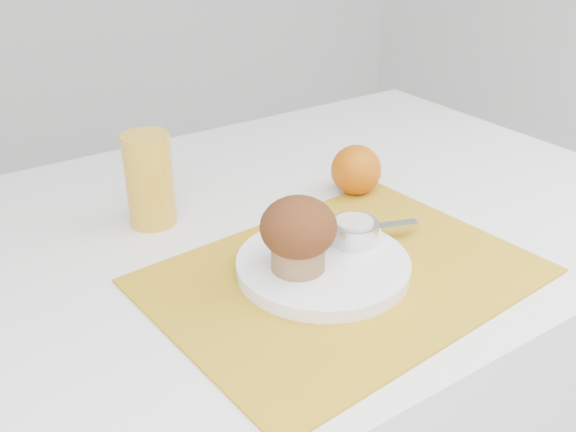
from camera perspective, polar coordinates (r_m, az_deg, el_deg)
table at (r=1.19m, az=-0.56°, el=-16.25°), size 1.20×0.80×0.75m
placemat at (r=0.83m, az=4.89°, el=-5.30°), size 0.50×0.38×0.00m
plate at (r=0.83m, az=3.13°, el=-4.40°), size 0.28×0.28×0.02m
ramekin at (r=0.86m, az=5.88°, el=-1.40°), size 0.08×0.08×0.03m
cream at (r=0.85m, az=5.93°, el=-0.57°), size 0.06×0.06×0.01m
raspberry_near at (r=0.86m, az=3.07°, el=-1.62°), size 0.02×0.02×0.02m
raspberry_far at (r=0.86m, az=3.80°, el=-1.88°), size 0.02×0.02×0.02m
butter_knife at (r=0.88m, az=5.75°, el=-1.30°), size 0.19×0.08×0.00m
orange at (r=1.03m, az=6.07°, el=4.08°), size 0.08×0.08×0.08m
juice_glass at (r=0.94m, az=-12.21°, el=3.15°), size 0.08×0.08×0.14m
muffin at (r=0.78m, az=0.93°, el=-1.49°), size 0.09×0.09×0.09m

